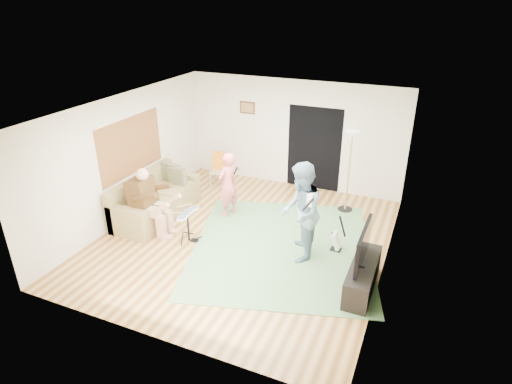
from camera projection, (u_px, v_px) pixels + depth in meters
floor at (244, 239)px, 8.70m from camera, size 6.00×6.00×0.00m
walls at (243, 178)px, 8.13m from camera, size 5.50×6.00×2.70m
ceiling at (242, 108)px, 7.55m from camera, size 6.00×6.00×0.00m
window_blinds at (131, 146)px, 9.19m from camera, size 0.00×2.05×2.05m
doorway at (314, 149)px, 10.54m from camera, size 2.10×0.00×2.10m
picture_frame at (247, 108)px, 10.83m from camera, size 0.42×0.03×0.32m
area_rug at (282, 247)px, 8.41m from camera, size 4.33×4.58×0.02m
sofa at (153, 202)px, 9.54m from camera, size 0.93×2.26×0.91m
drummer at (151, 208)px, 8.74m from camera, size 0.91×0.51×1.40m
drum_kit at (188, 228)px, 8.54m from camera, size 0.36×0.64×0.66m
singer at (228, 185)px, 9.36m from camera, size 0.49×0.61×1.47m
microphone at (236, 171)px, 9.13m from camera, size 0.06×0.06×0.24m
guitarist at (301, 212)px, 7.73m from camera, size 0.94×1.08×1.88m
guitar_held at (312, 197)px, 7.51m from camera, size 0.16×0.61×0.26m
guitar_spare at (337, 241)px, 8.22m from camera, size 0.28×0.25×0.76m
torchiere_lamp at (350, 157)px, 9.31m from camera, size 0.34×0.34×1.88m
dining_chair at (219, 174)px, 10.98m from camera, size 0.44×0.46×0.87m
tv_cabinet at (362, 276)px, 7.13m from camera, size 0.40×1.40×0.50m
television at (363, 245)px, 6.90m from camera, size 0.06×1.10×0.63m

